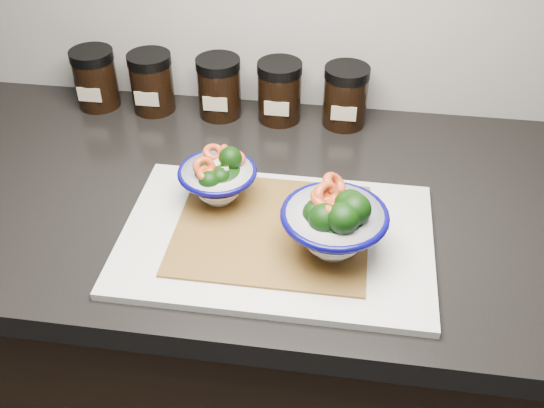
# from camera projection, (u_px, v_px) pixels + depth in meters

# --- Properties ---
(cabinet) EXTENTS (3.43, 0.58, 0.86)m
(cabinet) POSITION_uv_depth(u_px,v_px,m) (204.00, 368.00, 1.32)
(cabinet) COLOR black
(cabinet) RESTS_ON ground
(countertop) EXTENTS (3.50, 0.60, 0.04)m
(countertop) POSITION_uv_depth(u_px,v_px,m) (186.00, 198.00, 1.04)
(countertop) COLOR black
(countertop) RESTS_ON cabinet
(cutting_board) EXTENTS (0.45, 0.30, 0.01)m
(cutting_board) POSITION_uv_depth(u_px,v_px,m) (276.00, 239.00, 0.92)
(cutting_board) COLOR silver
(cutting_board) RESTS_ON countertop
(bamboo_mat) EXTENTS (0.28, 0.24, 0.00)m
(bamboo_mat) POSITION_uv_depth(u_px,v_px,m) (272.00, 229.00, 0.93)
(bamboo_mat) COLOR olive
(bamboo_mat) RESTS_ON cutting_board
(bowl_left) EXTENTS (0.12, 0.12, 0.09)m
(bowl_left) POSITION_uv_depth(u_px,v_px,m) (218.00, 179.00, 0.96)
(bowl_left) COLOR white
(bowl_left) RESTS_ON bamboo_mat
(bowl_right) EXTENTS (0.15, 0.15, 0.11)m
(bowl_right) POSITION_uv_depth(u_px,v_px,m) (334.00, 223.00, 0.86)
(bowl_right) COLOR white
(bowl_right) RESTS_ON bamboo_mat
(spice_jar_a) EXTENTS (0.08, 0.08, 0.11)m
(spice_jar_a) POSITION_uv_depth(u_px,v_px,m) (95.00, 78.00, 1.21)
(spice_jar_a) COLOR black
(spice_jar_a) RESTS_ON countertop
(spice_jar_b) EXTENTS (0.08, 0.08, 0.11)m
(spice_jar_b) POSITION_uv_depth(u_px,v_px,m) (152.00, 82.00, 1.19)
(spice_jar_b) COLOR black
(spice_jar_b) RESTS_ON countertop
(spice_jar_c) EXTENTS (0.08, 0.08, 0.11)m
(spice_jar_c) POSITION_uv_depth(u_px,v_px,m) (219.00, 87.00, 1.18)
(spice_jar_c) COLOR black
(spice_jar_c) RESTS_ON countertop
(spice_jar_d) EXTENTS (0.08, 0.08, 0.11)m
(spice_jar_d) POSITION_uv_depth(u_px,v_px,m) (279.00, 91.00, 1.17)
(spice_jar_d) COLOR black
(spice_jar_d) RESTS_ON countertop
(spice_jar_e) EXTENTS (0.08, 0.08, 0.11)m
(spice_jar_e) POSITION_uv_depth(u_px,v_px,m) (345.00, 96.00, 1.15)
(spice_jar_e) COLOR black
(spice_jar_e) RESTS_ON countertop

